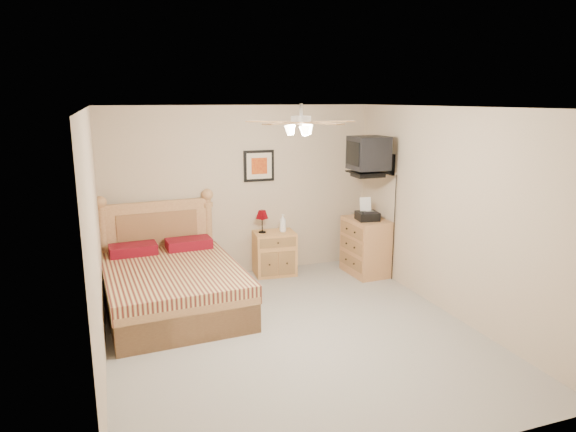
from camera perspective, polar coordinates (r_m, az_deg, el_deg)
floor at (r=5.94m, az=0.62°, el=-12.92°), size 4.50×4.50×0.00m
ceiling at (r=5.35m, az=0.68°, el=11.98°), size 4.00×4.50×0.04m
wall_back at (r=7.61m, az=-5.21°, el=2.74°), size 4.00×0.04×2.50m
wall_front at (r=3.58m, az=13.32°, el=-9.34°), size 4.00×0.04×2.50m
wall_left at (r=5.19m, az=-20.57°, el=-2.85°), size 0.04×4.50×2.50m
wall_right at (r=6.46m, az=17.54°, el=0.36°), size 0.04×4.50×2.50m
bed at (r=6.46m, az=-12.79°, el=-4.71°), size 1.69×2.15×1.33m
nightstand at (r=7.72m, az=-1.52°, el=-4.14°), size 0.63×0.50×0.65m
table_lamp at (r=7.58m, az=-2.89°, el=-0.61°), size 0.22×0.22×0.34m
lotion_bottle at (r=7.63m, az=-0.58°, el=-0.78°), size 0.13×0.13×0.27m
framed_picture at (r=7.61m, az=-3.25°, el=5.59°), size 0.46×0.04×0.46m
dresser at (r=7.79m, az=8.65°, el=-3.36°), size 0.53×0.74×0.85m
fax_machine at (r=7.58m, az=8.84°, el=0.73°), size 0.34×0.36×0.32m
magazine_lower at (r=7.84m, az=7.76°, el=0.06°), size 0.24×0.31×0.03m
magazine_upper at (r=7.85m, az=7.64°, el=0.25°), size 0.26×0.29×0.02m
wall_tv at (r=7.34m, az=9.97°, el=6.64°), size 0.56×0.46×0.58m
ceiling_fan at (r=5.16m, az=1.46°, el=10.39°), size 1.14×1.14×0.28m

